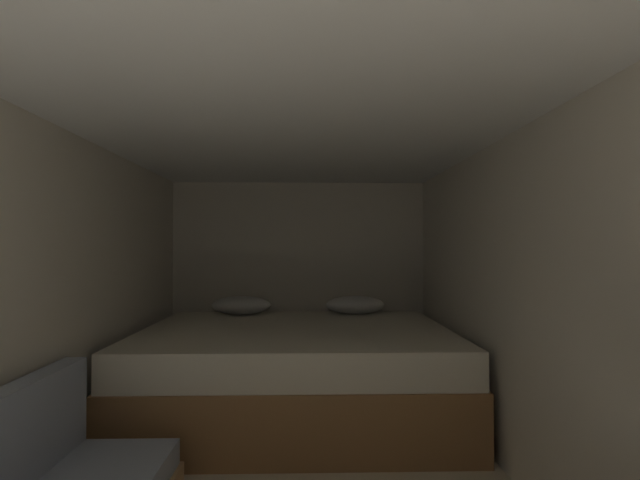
{
  "coord_description": "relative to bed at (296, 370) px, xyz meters",
  "views": [
    {
      "loc": [
        0.1,
        -0.53,
        1.39
      ],
      "look_at": [
        0.17,
        2.47,
        1.44
      ],
      "focal_mm": 26.49,
      "sensor_mm": 36.0,
      "label": 1
    }
  ],
  "objects": [
    {
      "name": "wall_left",
      "position": [
        -1.34,
        -1.48,
        0.67
      ],
      "size": [
        0.05,
        5.01,
        2.07
      ],
      "primitive_type": "cube",
      "color": "beige",
      "rests_on": "ground"
    },
    {
      "name": "wall_back",
      "position": [
        0.0,
        1.05,
        0.67
      ],
      "size": [
        2.73,
        0.05,
        2.07
      ],
      "primitive_type": "cube",
      "color": "beige",
      "rests_on": "ground"
    },
    {
      "name": "wall_right",
      "position": [
        1.34,
        -1.48,
        0.67
      ],
      "size": [
        0.05,
        5.01,
        2.07
      ],
      "primitive_type": "cube",
      "color": "beige",
      "rests_on": "ground"
    },
    {
      "name": "ceiling_slab",
      "position": [
        0.0,
        -1.48,
        1.73
      ],
      "size": [
        2.73,
        5.01,
        0.05
      ],
      "primitive_type": "cube",
      "color": "white",
      "rests_on": "wall_left"
    },
    {
      "name": "bed",
      "position": [
        0.0,
        0.0,
        0.0
      ],
      "size": [
        2.51,
        1.98,
        0.91
      ],
      "color": "olive",
      "rests_on": "ground"
    }
  ]
}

